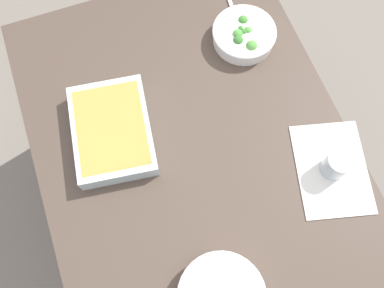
{
  "coord_description": "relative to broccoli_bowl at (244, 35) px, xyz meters",
  "views": [
    {
      "loc": [
        0.39,
        -0.14,
        1.88
      ],
      "look_at": [
        0.0,
        0.0,
        0.74
      ],
      "focal_mm": 38.66,
      "sensor_mm": 36.0,
      "label": 1
    }
  ],
  "objects": [
    {
      "name": "baking_dish",
      "position": [
        0.17,
        -0.48,
        0.0
      ],
      "size": [
        0.33,
        0.26,
        0.06
      ],
      "color": "silver",
      "rests_on": "dining_table"
    },
    {
      "name": "dining_table",
      "position": [
        0.28,
        -0.28,
        -0.12
      ],
      "size": [
        1.2,
        0.9,
        0.74
      ],
      "color": "#4C3D33",
      "rests_on": "ground_plane"
    },
    {
      "name": "placemat",
      "position": [
        0.49,
        0.07,
        -0.03
      ],
      "size": [
        0.32,
        0.26,
        0.0
      ],
      "primitive_type": "cube",
      "rotation": [
        0.0,
        0.0,
        -0.26
      ],
      "color": "silver",
      "rests_on": "dining_table"
    },
    {
      "name": "broccoli_bowl",
      "position": [
        0.0,
        0.0,
        0.0
      ],
      "size": [
        0.2,
        0.2,
        0.06
      ],
      "color": "white",
      "rests_on": "dining_table"
    },
    {
      "name": "spoon_by_broccoli",
      "position": [
        -0.08,
        0.01,
        -0.03
      ],
      "size": [
        0.18,
        0.04,
        0.01
      ],
      "color": "silver",
      "rests_on": "dining_table"
    },
    {
      "name": "spoon_by_stew",
      "position": [
        0.67,
        -0.32,
        -0.03
      ],
      "size": [
        0.14,
        0.14,
        0.01
      ],
      "color": "silver",
      "rests_on": "dining_table"
    },
    {
      "name": "drink_cup",
      "position": [
        0.49,
        0.07,
        0.01
      ],
      "size": [
        0.07,
        0.07,
        0.08
      ],
      "color": "#B2BCC6",
      "rests_on": "dining_table"
    },
    {
      "name": "ground_plane",
      "position": [
        0.28,
        -0.28,
        -0.77
      ],
      "size": [
        6.0,
        6.0,
        0.0
      ],
      "primitive_type": "plane",
      "color": "slate"
    }
  ]
}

